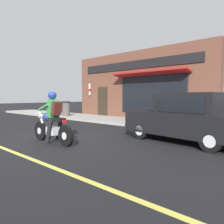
{
  "coord_description": "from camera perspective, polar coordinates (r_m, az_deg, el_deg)",
  "views": [
    {
      "loc": [
        -4.24,
        -6.44,
        1.46
      ],
      "look_at": [
        1.0,
        -1.72,
        0.95
      ],
      "focal_mm": 35.0,
      "sensor_mm": 36.0,
      "label": 1
    }
  ],
  "objects": [
    {
      "name": "ground_plane",
      "position": [
        7.85,
        -14.46,
        -6.72
      ],
      "size": [
        80.0,
        80.0,
        0.0
      ],
      "primitive_type": "plane",
      "color": "black"
    },
    {
      "name": "sidewalk_curb",
      "position": [
        13.48,
        -2.73,
        -1.8
      ],
      "size": [
        2.6,
        22.0,
        0.14
      ],
      "primitive_type": "cube",
      "color": "#9E9B93",
      "rests_on": "ground"
    },
    {
      "name": "storefront_building",
      "position": [
        13.59,
        6.54,
        6.83
      ],
      "size": [
        1.25,
        9.78,
        4.2
      ],
      "color": "brown",
      "rests_on": "ground"
    },
    {
      "name": "motorcycle_with_rider",
      "position": [
        7.03,
        -15.28,
        -2.41
      ],
      "size": [
        0.56,
        2.02,
        1.62
      ],
      "color": "black",
      "rests_on": "ground"
    },
    {
      "name": "car_hatchback",
      "position": [
        7.33,
        18.77,
        -1.52
      ],
      "size": [
        2.06,
        3.94,
        1.57
      ],
      "color": "black",
      "rests_on": "ground"
    },
    {
      "name": "trash_bin",
      "position": [
        14.96,
        -11.93,
        0.88
      ],
      "size": [
        0.56,
        0.56,
        0.98
      ],
      "color": "#514C47",
      "rests_on": "sidewalk_curb"
    }
  ]
}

